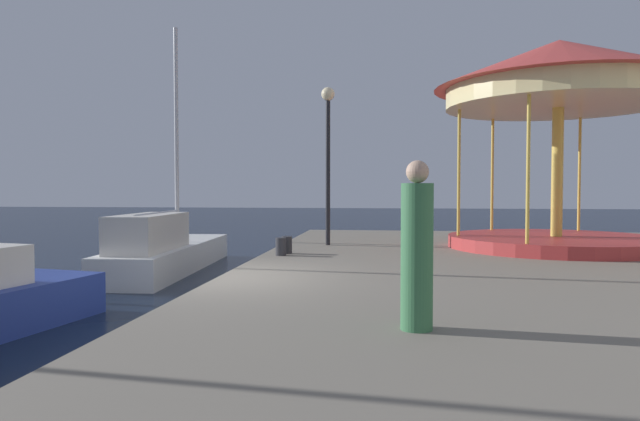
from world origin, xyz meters
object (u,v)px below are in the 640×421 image
object	(u,v)px
bollard_center	(287,245)
person_near_carousel	(417,251)
sailboat_white	(165,250)
lamp_post_mid_promenade	(328,137)
bollard_north	(281,247)
carousel	(559,94)

from	to	relation	value
bollard_center	person_near_carousel	distance (m)	7.26
sailboat_white	bollard_center	xyz separation A→B (m)	(3.76, -1.94, 0.37)
lamp_post_mid_promenade	bollard_north	bearing A→B (deg)	-107.59
carousel	lamp_post_mid_promenade	bearing A→B (deg)	179.09
carousel	person_near_carousel	distance (m)	10.08
carousel	person_near_carousel	size ratio (longest dim) A/B	3.45
bollard_north	person_near_carousel	world-z (taller)	person_near_carousel
lamp_post_mid_promenade	bollard_center	world-z (taller)	lamp_post_mid_promenade
person_near_carousel	sailboat_white	bearing A→B (deg)	126.32
sailboat_white	lamp_post_mid_promenade	distance (m)	5.43
sailboat_white	bollard_north	xyz separation A→B (m)	(3.69, -2.33, 0.37)
bollard_north	person_near_carousel	distance (m)	6.93
carousel	lamp_post_mid_promenade	xyz separation A→B (m)	(-5.83, 0.09, -0.99)
bollard_center	bollard_north	world-z (taller)	same
bollard_north	sailboat_white	bearing A→B (deg)	147.77
bollard_center	person_near_carousel	size ratio (longest dim) A/B	0.22
sailboat_white	lamp_post_mid_promenade	world-z (taller)	sailboat_white
sailboat_white	carousel	xyz separation A→B (m)	(10.31, 0.09, 4.05)
bollard_center	lamp_post_mid_promenade	bearing A→B (deg)	71.11
lamp_post_mid_promenade	carousel	bearing A→B (deg)	-0.91
lamp_post_mid_promenade	bollard_north	distance (m)	3.75
sailboat_white	carousel	distance (m)	11.08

